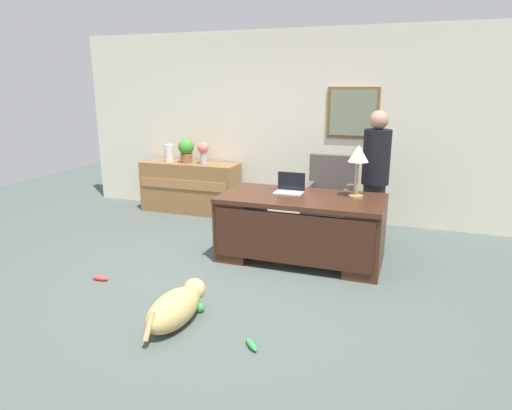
# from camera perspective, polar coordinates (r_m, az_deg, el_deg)

# --- Properties ---
(ground_plane) EXTENTS (12.00, 12.00, 0.00)m
(ground_plane) POSITION_cam_1_polar(r_m,az_deg,el_deg) (4.64, -3.41, -9.69)
(ground_plane) COLOR #4C5651
(back_wall) EXTENTS (7.00, 0.16, 2.70)m
(back_wall) POSITION_cam_1_polar(r_m,az_deg,el_deg) (6.71, 5.30, 9.91)
(back_wall) COLOR beige
(back_wall) RESTS_ON ground_plane
(desk) EXTENTS (1.80, 0.92, 0.74)m
(desk) POSITION_cam_1_polar(r_m,az_deg,el_deg) (5.08, 5.65, -2.65)
(desk) COLOR #422316
(desk) RESTS_ON ground_plane
(credenza) EXTENTS (1.53, 0.50, 0.77)m
(credenza) POSITION_cam_1_polar(r_m,az_deg,el_deg) (7.12, -8.30, 2.25)
(credenza) COLOR olive
(credenza) RESTS_ON ground_plane
(armchair) EXTENTS (0.60, 0.59, 1.04)m
(armchair) POSITION_cam_1_polar(r_m,az_deg,el_deg) (6.01, 9.21, 0.69)
(armchair) COLOR #564C47
(armchair) RESTS_ON ground_plane
(person_standing) EXTENTS (0.32, 0.32, 1.66)m
(person_standing) POSITION_cam_1_polar(r_m,az_deg,el_deg) (5.55, 14.82, 3.22)
(person_standing) COLOR #262323
(person_standing) RESTS_ON ground_plane
(dog_lying) EXTENTS (0.35, 0.82, 0.30)m
(dog_lying) POSITION_cam_1_polar(r_m,az_deg,el_deg) (3.88, -10.06, -12.61)
(dog_lying) COLOR tan
(dog_lying) RESTS_ON ground_plane
(laptop) EXTENTS (0.32, 0.22, 0.22)m
(laptop) POSITION_cam_1_polar(r_m,az_deg,el_deg) (5.17, 4.31, 2.20)
(laptop) COLOR #B2B5BA
(laptop) RESTS_ON desk
(desk_lamp) EXTENTS (0.22, 0.22, 0.57)m
(desk_lamp) POSITION_cam_1_polar(r_m,az_deg,el_deg) (4.98, 12.82, 5.96)
(desk_lamp) COLOR #9E8447
(desk_lamp) RESTS_ON desk
(vase_with_flowers) EXTENTS (0.17, 0.17, 0.33)m
(vase_with_flowers) POSITION_cam_1_polar(r_m,az_deg,el_deg) (6.90, -6.69, 6.86)
(vase_with_flowers) COLOR #B2ADB4
(vase_with_flowers) RESTS_ON credenza
(vase_empty) EXTENTS (0.15, 0.15, 0.27)m
(vase_empty) POSITION_cam_1_polar(r_m,az_deg,el_deg) (7.19, -10.90, 6.48)
(vase_empty) COLOR silver
(vase_empty) RESTS_ON credenza
(potted_plant) EXTENTS (0.24, 0.24, 0.36)m
(potted_plant) POSITION_cam_1_polar(r_m,az_deg,el_deg) (7.04, -8.83, 6.93)
(potted_plant) COLOR brown
(potted_plant) RESTS_ON credenza
(dog_toy_ball) EXTENTS (0.09, 0.09, 0.09)m
(dog_toy_ball) POSITION_cam_1_polar(r_m,az_deg,el_deg) (4.08, -7.12, -12.71)
(dog_toy_ball) COLOR green
(dog_toy_ball) RESTS_ON ground_plane
(dog_toy_bone) EXTENTS (0.18, 0.07, 0.05)m
(dog_toy_bone) POSITION_cam_1_polar(r_m,az_deg,el_deg) (4.92, -19.08, -8.75)
(dog_toy_bone) COLOR #E53F33
(dog_toy_bone) RESTS_ON ground_plane
(dog_toy_plush) EXTENTS (0.16, 0.16, 0.05)m
(dog_toy_plush) POSITION_cam_1_polar(r_m,az_deg,el_deg) (3.58, -0.58, -17.27)
(dog_toy_plush) COLOR green
(dog_toy_plush) RESTS_ON ground_plane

